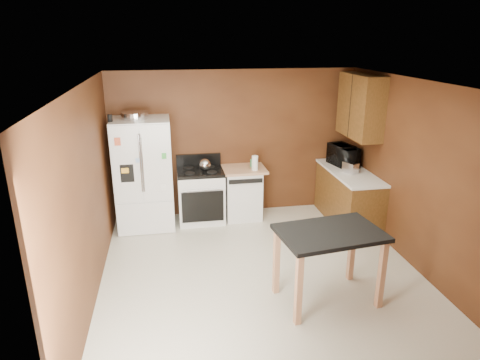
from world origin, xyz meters
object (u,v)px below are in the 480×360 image
object	(u,v)px
gas_range	(201,195)
microwave	(343,156)
pen_cup	(110,118)
island	(329,242)
roasting_pan	(135,115)
green_canister	(253,163)
dishwasher	(242,192)
refrigerator	(144,174)
paper_towel	(255,163)
toaster	(350,168)
kettle	(205,165)

from	to	relation	value
gas_range	microwave	bearing A→B (deg)	-3.05
pen_cup	island	distance (m)	3.70
roasting_pan	island	size ratio (longest dim) A/B	0.33
green_canister	island	world-z (taller)	green_canister
gas_range	island	xyz separation A→B (m)	(1.28, -2.59, 0.30)
roasting_pan	dishwasher	xyz separation A→B (m)	(1.70, 0.05, -1.40)
pen_cup	refrigerator	xyz separation A→B (m)	(0.43, 0.14, -0.95)
microwave	refrigerator	xyz separation A→B (m)	(-3.36, 0.07, -0.16)
microwave	gas_range	size ratio (longest dim) A/B	0.52
dishwasher	roasting_pan	bearing A→B (deg)	-178.38
pen_cup	paper_towel	distance (m)	2.40
pen_cup	gas_range	xyz separation A→B (m)	(1.34, 0.20, -1.39)
green_canister	toaster	world-z (taller)	toaster
pen_cup	paper_towel	size ratio (longest dim) A/B	0.44
toaster	island	bearing A→B (deg)	-143.02
kettle	paper_towel	distance (m)	0.83
toaster	island	size ratio (longest dim) A/B	0.19
kettle	paper_towel	world-z (taller)	paper_towel
microwave	gas_range	xyz separation A→B (m)	(-2.45, 0.13, -0.60)
roasting_pan	kettle	world-z (taller)	roasting_pan
island	kettle	bearing A→B (deg)	115.09
kettle	toaster	xyz separation A→B (m)	(2.32, -0.52, -0.01)
roasting_pan	refrigerator	distance (m)	0.96
toaster	microwave	size ratio (longest dim) A/B	0.41
gas_range	island	distance (m)	2.90
kettle	green_canister	distance (m)	0.85
roasting_pan	microwave	bearing A→B (deg)	-1.78
kettle	toaster	bearing A→B (deg)	-12.54
paper_towel	pen_cup	bearing A→B (deg)	-177.70
paper_towel	refrigerator	world-z (taller)	refrigerator
kettle	microwave	size ratio (longest dim) A/B	0.35
refrigerator	kettle	bearing A→B (deg)	1.60
pen_cup	refrigerator	distance (m)	1.05
microwave	dishwasher	size ratio (longest dim) A/B	0.64
microwave	refrigerator	distance (m)	3.36
pen_cup	refrigerator	world-z (taller)	pen_cup
green_canister	island	distance (m)	2.71
refrigerator	gas_range	world-z (taller)	refrigerator
microwave	dishwasher	world-z (taller)	microwave
dishwasher	island	xyz separation A→B (m)	(0.56, -2.61, 0.31)
refrigerator	gas_range	size ratio (longest dim) A/B	1.64
pen_cup	microwave	bearing A→B (deg)	1.09
paper_towel	toaster	world-z (taller)	paper_towel
microwave	toaster	bearing A→B (deg)	161.42
microwave	gas_range	distance (m)	2.52
kettle	island	distance (m)	2.83
pen_cup	dishwasher	xyz separation A→B (m)	(2.06, 0.23, -1.40)
pen_cup	green_canister	xyz separation A→B (m)	(2.26, 0.29, -0.90)
pen_cup	toaster	distance (m)	3.85
island	dishwasher	bearing A→B (deg)	102.01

